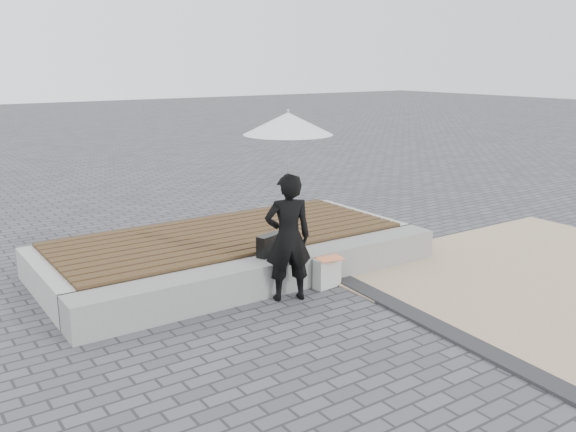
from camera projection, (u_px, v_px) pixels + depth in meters
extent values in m
plane|color=#4E4F53|center=(362.00, 335.00, 6.29)|extent=(80.00, 80.00, 0.00)
cube|color=#2A292C|center=(450.00, 333.00, 6.29)|extent=(0.61, 5.20, 0.04)
cube|color=gray|center=(275.00, 273.00, 7.52)|extent=(5.00, 0.45, 0.40)
cube|color=#B0B1AB|center=(227.00, 250.00, 8.48)|extent=(5.00, 2.00, 0.40)
imported|color=black|center=(288.00, 238.00, 7.07)|extent=(0.63, 0.52, 1.49)
cylinder|color=#AFAFB5|center=(288.00, 179.00, 6.91)|extent=(0.02, 0.02, 0.99)
cone|color=white|center=(288.00, 123.00, 6.76)|extent=(0.99, 0.99, 0.24)
sphere|color=#AFAFB5|center=(288.00, 111.00, 6.73)|extent=(0.03, 0.03, 0.03)
cube|color=black|center=(270.00, 245.00, 7.54)|extent=(0.39, 0.24, 0.26)
cube|color=beige|center=(327.00, 272.00, 7.60)|extent=(0.37, 0.20, 0.37)
cube|color=#F93051|center=(330.00, 258.00, 7.51)|extent=(0.35, 0.28, 0.01)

